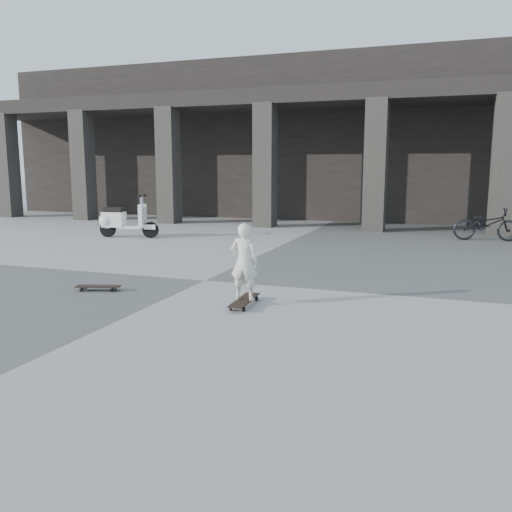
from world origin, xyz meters
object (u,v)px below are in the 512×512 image
(longboard, at_px, (244,301))
(skateboard_spare, at_px, (98,287))
(child, at_px, (244,262))
(bicycle, at_px, (486,224))
(scooter, at_px, (119,220))

(longboard, height_order, skateboard_spare, longboard)
(skateboard_spare, height_order, child, child)
(longboard, bearing_deg, bicycle, -26.36)
(skateboard_spare, bearing_deg, child, -18.85)
(longboard, height_order, bicycle, bicycle)
(skateboard_spare, bearing_deg, scooter, 103.83)
(child, xyz_separation_m, bicycle, (3.67, 8.68, -0.20))
(longboard, relative_size, child, 0.83)
(longboard, height_order, scooter, scooter)
(skateboard_spare, relative_size, bicycle, 0.43)
(child, bearing_deg, bicycle, -117.94)
(skateboard_spare, distance_m, bicycle, 10.63)
(skateboard_spare, height_order, scooter, scooter)
(longboard, distance_m, scooter, 8.50)
(longboard, xyz_separation_m, skateboard_spare, (-2.56, 0.07, -0.01))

